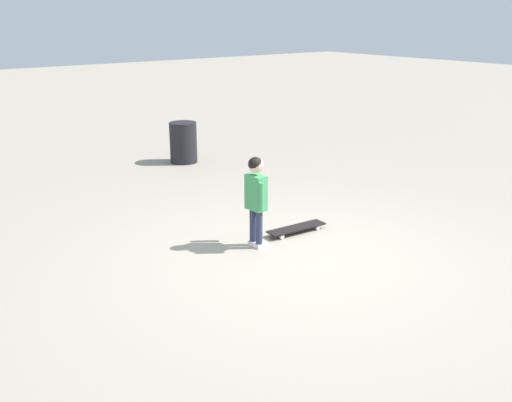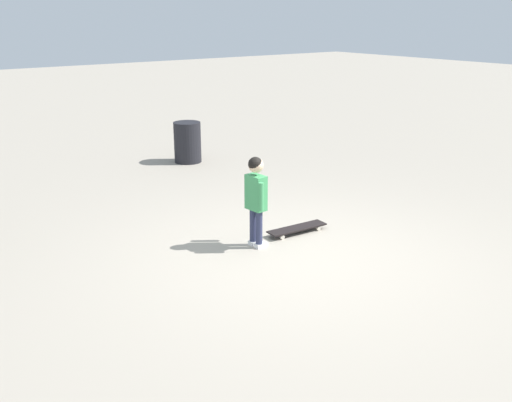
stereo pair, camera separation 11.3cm
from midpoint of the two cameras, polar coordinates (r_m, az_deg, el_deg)
ground_plane at (r=6.47m, az=3.88°, el=-5.55°), size 50.00×50.00×0.00m
child_person at (r=6.54m, az=-0.49°, el=0.89°), size 0.21×0.38×1.06m
skateboard at (r=7.15m, az=3.51°, el=-2.66°), size 0.79×0.24×0.07m
trash_bin at (r=10.54m, az=-7.41°, el=5.69°), size 0.48×0.48×0.72m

